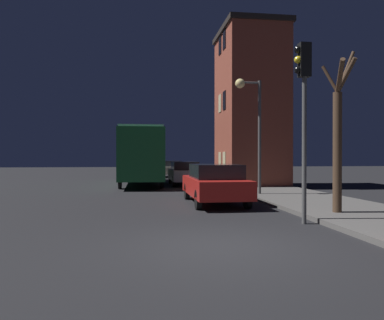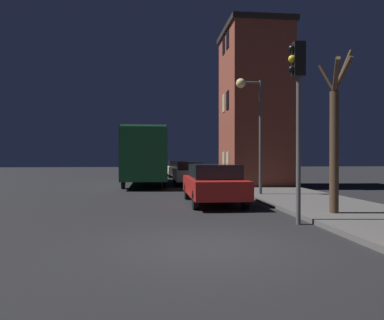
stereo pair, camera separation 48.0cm
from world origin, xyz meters
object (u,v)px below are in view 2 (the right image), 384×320
Objects in this scene: traffic_light at (297,95)px; car_mid_lane at (188,173)px; bus at (145,152)px; car_near_lane at (213,183)px; car_far_lane at (178,169)px; bare_tree at (335,137)px; streetlamp at (252,112)px.

car_mid_lane is at bearing 96.16° from traffic_light.
car_near_lane is at bearing -75.38° from bus.
car_far_lane is at bearing 90.12° from car_mid_lane.
streetlamp is at bearing 99.13° from bare_tree.
car_far_lane is (-0.02, 9.50, -0.03)m from car_mid_lane.
car_mid_lane is (-0.03, 9.63, -0.01)m from car_near_lane.
car_near_lane reaches higher than car_far_lane.
streetlamp is 8.31m from car_mid_lane.
bus is (-4.26, 15.16, -1.34)m from traffic_light.
traffic_light is at bearing -86.26° from car_far_lane.
traffic_light is 5.46m from car_near_lane.
car_mid_lane is (-1.53, 14.18, -2.64)m from traffic_light.
traffic_light is at bearing -71.79° from car_near_lane.
bus reaches higher than car_mid_lane.
bare_tree is 1.01× the size of car_near_lane.
bare_tree reaches higher than car_far_lane.
bus is at bearing -107.67° from car_far_lane.
streetlamp is 1.07× the size of traffic_light.
car_mid_lane is at bearing -89.88° from car_far_lane.
bare_tree is at bearing -77.02° from car_mid_lane.
traffic_light is 15.81m from bus.
streetlamp is 1.06× the size of bare_tree.
car_near_lane is 1.19× the size of car_far_lane.
bus is at bearing 105.71° from traffic_light.
bare_tree is 1.06× the size of car_mid_lane.
car_mid_lane is 9.50m from car_far_lane.
car_far_lane is (-0.05, 19.14, -0.05)m from car_near_lane.
bare_tree is (0.93, -5.78, -1.40)m from streetlamp.
streetlamp is 0.49× the size of bus.
car_far_lane is at bearing 97.69° from bare_tree.
streetlamp reaches higher than car_near_lane.
bare_tree is at bearing -50.03° from car_near_lane.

